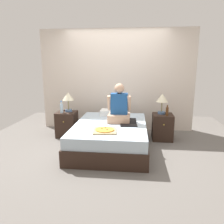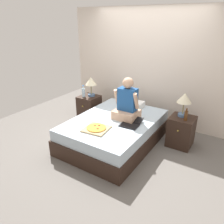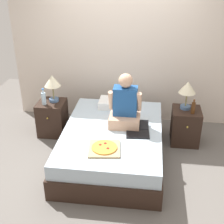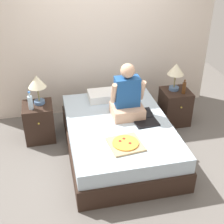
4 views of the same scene
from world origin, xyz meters
name	(u,v)px [view 2 (image 2 of 4)]	position (x,y,z in m)	size (l,w,h in m)	color
ground_plane	(115,142)	(0.00, 0.00, 0.00)	(5.83, 5.83, 0.00)	#66605B
wall_back	(147,67)	(0.00, 1.37, 1.25)	(3.83, 0.12, 2.50)	beige
bed	(115,131)	(0.00, 0.00, 0.25)	(1.44, 2.02, 0.50)	black
nightstand_left	(89,108)	(-1.10, 0.61, 0.29)	(0.44, 0.47, 0.58)	black
lamp_on_left_nightstand	(91,82)	(-1.06, 0.66, 0.90)	(0.26, 0.26, 0.45)	#4C6B93
water_bottle	(83,92)	(-1.18, 0.52, 0.69)	(0.07, 0.07, 0.28)	silver
nightstand_right	(181,131)	(1.10, 0.61, 0.29)	(0.44, 0.47, 0.58)	black
lamp_on_right_nightstand	(184,100)	(1.07, 0.66, 0.90)	(0.26, 0.26, 0.45)	#4C6B93
beer_bottle	(186,115)	(1.17, 0.51, 0.67)	(0.06, 0.06, 0.23)	#512D14
pillow	(131,104)	(-0.05, 0.73, 0.56)	(0.52, 0.34, 0.12)	white
person_seated	(127,104)	(0.16, 0.17, 0.79)	(0.47, 0.40, 0.78)	tan
laptop	(131,124)	(0.36, -0.04, 0.52)	(0.35, 0.44, 0.07)	black
pizza_box	(96,128)	(-0.04, -0.52, 0.52)	(0.44, 0.44, 0.05)	tan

